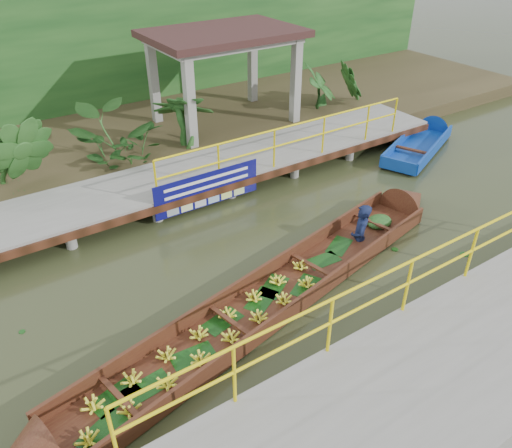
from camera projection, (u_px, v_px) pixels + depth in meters
ground at (258, 264)px, 10.24m from camera, size 80.00×80.00×0.00m
land_strip at (123, 136)px, 15.38m from camera, size 30.00×8.00×0.45m
far_dock at (182, 179)px, 12.40m from camera, size 16.00×2.06×1.66m
near_dock at (465, 365)px, 7.59m from camera, size 18.00×2.40×1.73m
pavilion at (223, 44)px, 14.55m from camera, size 4.40×3.00×3.00m
foliage_backdrop at (87, 59)px, 16.19m from camera, size 30.00×0.80×4.00m
vendor_boat at (282, 288)px, 9.26m from camera, size 10.80×3.27×2.09m
moored_blue_boat at (427, 137)px, 15.44m from camera, size 4.02×2.48×0.94m
blue_banner at (208, 189)px, 11.79m from camera, size 2.74×0.04×0.86m
tropical_plants at (178, 123)px, 13.76m from camera, size 14.12×1.12×1.40m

